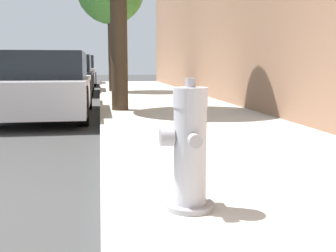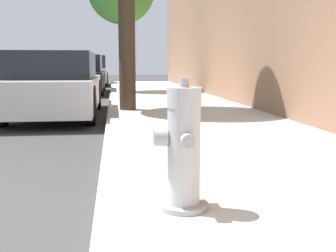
% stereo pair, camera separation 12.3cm
% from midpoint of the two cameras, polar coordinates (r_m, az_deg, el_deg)
% --- Properties ---
extents(sidewalk_slab, '(3.01, 40.00, 0.15)m').
position_cam_midpoint_polar(sidewalk_slab, '(3.14, 18.79, -10.43)').
color(sidewalk_slab, beige).
rests_on(sidewalk_slab, ground_plane).
extents(fire_hydrant, '(0.35, 0.35, 0.83)m').
position_cam_midpoint_polar(fire_hydrant, '(2.64, 1.57, -3.33)').
color(fire_hydrant, '#97979C').
rests_on(fire_hydrant, sidewalk_slab).
extents(parked_car_near, '(1.72, 4.39, 1.30)m').
position_cam_midpoint_polar(parked_car_near, '(8.82, -16.55, 5.27)').
color(parked_car_near, '#B7B7BC').
rests_on(parked_car_near, ground_plane).
extents(parked_car_mid, '(1.88, 4.58, 1.38)m').
position_cam_midpoint_polar(parked_car_mid, '(15.70, -13.74, 6.72)').
color(parked_car_mid, black).
rests_on(parked_car_mid, ground_plane).
extents(parked_car_far, '(1.82, 3.87, 1.48)m').
position_cam_midpoint_polar(parked_car_far, '(21.38, -12.36, 7.24)').
color(parked_car_far, silver).
rests_on(parked_car_far, ground_plane).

